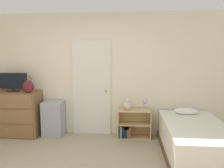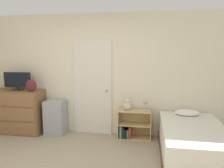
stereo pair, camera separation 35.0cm
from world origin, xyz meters
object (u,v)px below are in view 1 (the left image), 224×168
(desk_lamp, at_px, (145,102))
(bed, at_px, (195,140))
(storage_bin, at_px, (54,119))
(tv, at_px, (13,82))
(dresser, at_px, (14,113))
(teddy_bear, at_px, (127,104))
(bookshelf, at_px, (131,126))
(handbag, at_px, (28,86))

(desk_lamp, xyz_separation_m, bed, (0.80, -0.70, -0.47))
(storage_bin, xyz_separation_m, bed, (2.70, -0.71, -0.08))
(bed, bearing_deg, tv, 169.44)
(dresser, bearing_deg, tv, -27.45)
(desk_lamp, bearing_deg, dresser, -179.23)
(teddy_bear, bearing_deg, dresser, -178.06)
(bookshelf, relative_size, bed, 0.37)
(bed, bearing_deg, desk_lamp, 138.78)
(storage_bin, relative_size, teddy_bear, 2.78)
(tv, distance_m, handbag, 0.42)
(teddy_bear, distance_m, desk_lamp, 0.36)
(dresser, height_order, tv, tv)
(dresser, xyz_separation_m, storage_bin, (0.83, 0.05, -0.11))
(tv, height_order, teddy_bear, tv)
(tv, bearing_deg, storage_bin, 4.00)
(dresser, height_order, teddy_bear, dresser)
(storage_bin, relative_size, bed, 0.40)
(dresser, xyz_separation_m, bookshelf, (2.47, 0.09, -0.23))
(bookshelf, distance_m, desk_lamp, 0.58)
(storage_bin, height_order, teddy_bear, teddy_bear)
(teddy_bear, bearing_deg, handbag, -173.69)
(teddy_bear, height_order, bed, teddy_bear)
(tv, relative_size, desk_lamp, 2.49)
(storage_bin, bearing_deg, desk_lamp, -0.38)
(dresser, bearing_deg, desk_lamp, 0.77)
(dresser, height_order, storage_bin, dresser)
(bookshelf, xyz_separation_m, bed, (1.06, -0.75, 0.04))
(storage_bin, bearing_deg, handbag, -156.12)
(storage_bin, relative_size, bookshelf, 1.10)
(tv, bearing_deg, handbag, -18.33)
(dresser, bearing_deg, handbag, -18.69)
(bed, bearing_deg, dresser, 169.37)
(handbag, bearing_deg, dresser, 161.31)
(teddy_bear, bearing_deg, tv, -177.86)
(storage_bin, bearing_deg, tv, -176.00)
(storage_bin, relative_size, desk_lamp, 2.97)
(bed, bearing_deg, bookshelf, 144.79)
(dresser, relative_size, teddy_bear, 4.12)
(dresser, height_order, bed, dresser)
(handbag, height_order, bed, handbag)
(dresser, relative_size, bed, 0.60)
(dresser, relative_size, storage_bin, 1.48)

